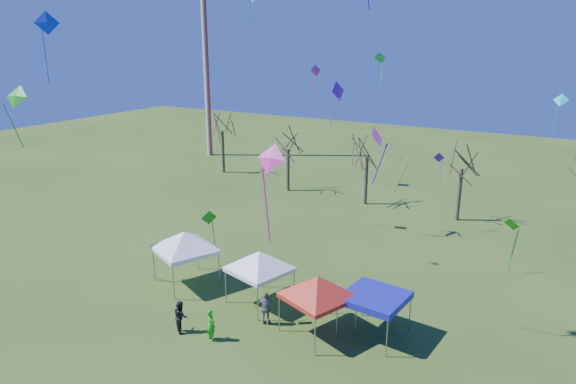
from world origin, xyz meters
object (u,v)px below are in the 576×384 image
object	(u,v)px
tree_2	(368,137)
person_green	(211,325)
tent_white_west	(184,235)
tree_3	(464,150)
tent_blue	(375,298)
tree_0	(222,116)
radio_mast	(206,57)
person_dark	(181,316)
tree_1	(288,134)
person_grey	(266,308)
tent_red	(318,281)
tent_white_mid	(259,255)

from	to	relation	value
tree_2	person_green	xyz separation A→B (m)	(1.53, -25.03, -5.43)
tree_2	tent_white_west	size ratio (longest dim) A/B	1.92
tree_2	tent_white_west	world-z (taller)	tree_2
tree_3	tent_blue	world-z (taller)	tree_3
tree_0	tree_3	bearing A→B (deg)	-7.08
radio_mast	tree_3	size ratio (longest dim) A/B	3.16
person_green	person_dark	bearing A→B (deg)	22.61
tree_1	person_grey	world-z (taller)	tree_1
tree_1	radio_mast	bearing A→B (deg)	151.52
tree_0	person_dark	bearing A→B (deg)	-57.22
radio_mast	person_green	xyz separation A→B (m)	(27.16, -34.65, -11.64)
person_grey	tent_red	bearing A→B (deg)	175.63
tree_0	tent_white_mid	world-z (taller)	tree_0
radio_mast	tree_1	size ratio (longest dim) A/B	3.31
tree_0	tree_3	distance (m)	27.09
tent_red	person_grey	world-z (taller)	tent_red
person_green	tent_white_west	bearing A→B (deg)	-20.42
tree_1	person_dark	xyz separation A→B (m)	(8.06, -25.43, -4.93)
tent_white_west	tent_blue	distance (m)	12.26
tree_2	tent_blue	distance (m)	22.62
tree_2	tent_blue	xyz separation A→B (m)	(8.53, -20.54, -4.16)
tree_2	tent_red	xyz separation A→B (m)	(5.93, -21.83, -3.28)
tree_0	tent_white_west	distance (m)	28.21
tree_2	tent_white_mid	distance (m)	20.89
tent_red	person_dark	xyz separation A→B (m)	(-6.27, -3.33, -2.15)
tent_white_west	tent_white_mid	xyz separation A→B (m)	(5.29, 0.22, -0.22)
tree_3	tent_red	xyz separation A→B (m)	(-2.47, -21.50, -3.07)
radio_mast	person_green	bearing A→B (deg)	-51.91
person_dark	person_grey	size ratio (longest dim) A/B	0.91
tree_1	tent_white_mid	bearing A→B (deg)	-64.34
tent_white_west	person_green	world-z (taller)	tent_white_west
tent_white_mid	tree_0	bearing A→B (deg)	130.44
radio_mast	tent_red	bearing A→B (deg)	-44.90
tree_1	tree_3	distance (m)	16.81
person_grey	radio_mast	bearing A→B (deg)	-63.47
tent_red	person_dark	distance (m)	7.42
tree_0	tree_2	world-z (taller)	tree_0
tree_2	person_dark	bearing A→B (deg)	-90.78
tree_2	tent_white_mid	bearing A→B (deg)	-85.52
person_grey	tent_white_west	bearing A→B (deg)	-28.46
tent_white_west	tent_blue	size ratio (longest dim) A/B	1.31
radio_mast	tree_0	distance (m)	11.45
tree_2	tree_1	bearing A→B (deg)	178.15
radio_mast	tent_red	xyz separation A→B (m)	(31.56, -31.45, -9.49)
tent_white_west	person_green	bearing A→B (deg)	-39.16
person_dark	tent_white_west	bearing A→B (deg)	-19.43
tent_white_mid	tent_red	distance (m)	4.49
tree_3	tree_1	bearing A→B (deg)	177.94
tree_3	tent_red	size ratio (longest dim) A/B	2.01
tent_white_mid	person_dark	bearing A→B (deg)	-113.09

